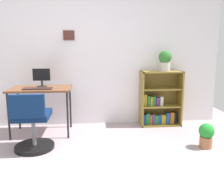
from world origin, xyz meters
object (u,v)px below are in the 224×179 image
potted_plant_floor (206,135)px  keyboard (38,89)px  bookshelf_low (159,101)px  potted_plant_on_shelf (165,60)px  monitor (42,77)px  desk (41,92)px  office_chair (32,125)px

potted_plant_floor → keyboard: bearing=164.8°
bookshelf_low → potted_plant_on_shelf: potted_plant_on_shelf is taller
potted_plant_on_shelf → potted_plant_floor: size_ratio=1.02×
potted_plant_on_shelf → keyboard: bearing=-170.2°
monitor → potted_plant_floor: bearing=-20.4°
desk → monitor: 0.24m
monitor → office_chair: 0.91m
bookshelf_low → potted_plant_floor: bearing=-71.3°
keyboard → potted_plant_on_shelf: size_ratio=1.22×
keyboard → office_chair: bearing=-87.7°
desk → office_chair: size_ratio=1.17×
desk → bookshelf_low: (1.96, 0.27, -0.25)m
monitor → keyboard: size_ratio=0.68×
monitor → potted_plant_on_shelf: (2.02, 0.13, 0.25)m
bookshelf_low → desk: bearing=-172.1°
monitor → potted_plant_on_shelf: potted_plant_on_shelf is taller
monitor → keyboard: bearing=-95.7°
keyboard → potted_plant_on_shelf: (2.04, 0.35, 0.39)m
desk → keyboard: size_ratio=2.20×
desk → potted_plant_on_shelf: potted_plant_on_shelf is taller
monitor → potted_plant_floor: 2.56m
potted_plant_floor → potted_plant_on_shelf: bearing=106.5°
potted_plant_on_shelf → monitor: bearing=-176.4°
desk → monitor: monitor is taller
keyboard → bookshelf_low: 2.05m
office_chair → potted_plant_floor: 2.32m
monitor → office_chair: bearing=-90.1°
bookshelf_low → potted_plant_on_shelf: bearing=-41.1°
office_chair → potted_plant_on_shelf: bearing=22.9°
keyboard → potted_plant_on_shelf: bearing=9.8°
desk → office_chair: office_chair is taller
desk → monitor: bearing=86.5°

